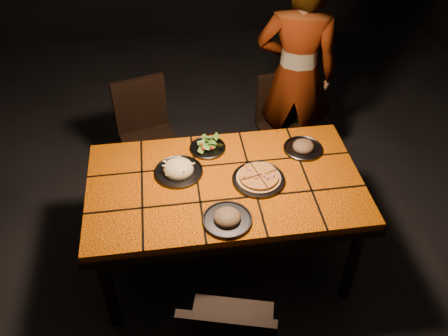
{
  "coord_description": "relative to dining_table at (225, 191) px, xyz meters",
  "views": [
    {
      "loc": [
        -0.29,
        -2.0,
        2.64
      ],
      "look_at": [
        -0.0,
        0.04,
        0.82
      ],
      "focal_mm": 38.0,
      "sensor_mm": 36.0,
      "label": 1
    }
  ],
  "objects": [
    {
      "name": "room_shell",
      "position": [
        0.0,
        0.0,
        0.83
      ],
      "size": [
        6.04,
        7.04,
        3.08
      ],
      "color": "black",
      "rests_on": "ground"
    },
    {
      "name": "plate_salad",
      "position": [
        -0.07,
        0.31,
        0.1
      ],
      "size": [
        0.23,
        0.23,
        0.07
      ],
      "color": "#3C3B41",
      "rests_on": "dining_table"
    },
    {
      "name": "plate_pasta",
      "position": [
        -0.26,
        0.11,
        0.1
      ],
      "size": [
        0.29,
        0.29,
        0.1
      ],
      "color": "#3C3B41",
      "rests_on": "dining_table"
    },
    {
      "name": "plate_mushroom_b",
      "position": [
        0.53,
        0.22,
        0.1
      ],
      "size": [
        0.25,
        0.25,
        0.08
      ],
      "color": "#3C3B41",
      "rests_on": "dining_table"
    },
    {
      "name": "plate_mushroom_a",
      "position": [
        -0.03,
        -0.31,
        0.1
      ],
      "size": [
        0.27,
        0.27,
        0.09
      ],
      "color": "#3C3B41",
      "rests_on": "dining_table"
    },
    {
      "name": "chair_far_right",
      "position": [
        0.59,
        0.94,
        -0.2
      ],
      "size": [
        0.43,
        0.43,
        0.83
      ],
      "rotation": [
        0.0,
        0.0,
        0.17
      ],
      "color": "black",
      "rests_on": "ground"
    },
    {
      "name": "plate_pizza",
      "position": [
        0.19,
        -0.02,
        0.1
      ],
      "size": [
        0.32,
        0.32,
        0.04
      ],
      "color": "#3C3B41",
      "rests_on": "dining_table"
    },
    {
      "name": "dining_table",
      "position": [
        0.0,
        0.0,
        0.0
      ],
      "size": [
        1.62,
        0.92,
        0.75
      ],
      "color": "orange",
      "rests_on": "ground"
    },
    {
      "name": "chair_far_left",
      "position": [
        -0.47,
        0.92,
        -0.17
      ],
      "size": [
        0.49,
        0.49,
        0.87
      ],
      "rotation": [
        0.0,
        0.0,
        0.28
      ],
      "color": "black",
      "rests_on": "ground"
    },
    {
      "name": "diner",
      "position": [
        0.67,
        0.97,
        0.16
      ],
      "size": [
        0.69,
        0.55,
        1.66
      ],
      "primitive_type": "imported",
      "rotation": [
        0.0,
        0.0,
        2.85
      ],
      "color": "brown",
      "rests_on": "ground"
    }
  ]
}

